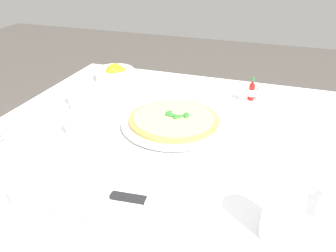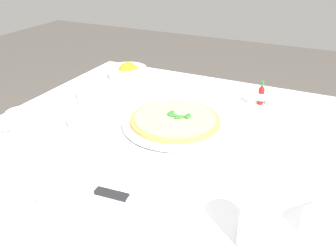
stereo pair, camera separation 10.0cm
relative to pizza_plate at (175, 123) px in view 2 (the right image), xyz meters
The scene contains 15 objects.
dining_table 0.17m from the pizza_plate, 97.34° to the right, with size 1.06×1.06×0.74m.
pizza_plate is the anchor object (origin of this frame).
pizza 0.01m from the pizza_plate, 62.86° to the left, with size 0.27×0.27×0.02m.
coffee_cup_center_back 0.47m from the pizza_plate, 110.40° to the right, with size 0.13×0.13×0.07m.
coffee_cup_back_corner 0.27m from the pizza_plate, 149.39° to the right, with size 0.13×0.13×0.06m.
coffee_cup_near_left 0.35m from the pizza_plate, behind, with size 0.13×0.13×0.06m.
coffee_cup_left_edge 0.45m from the pizza_plate, 152.94° to the right, with size 0.13×0.13×0.06m.
water_glass_right_edge 0.48m from the pizza_plate, 47.54° to the right, with size 0.07×0.07×0.11m.
napkin_folded 0.37m from the pizza_plate, 79.31° to the right, with size 0.23×0.15×0.02m.
dinner_knife 0.37m from the pizza_plate, 78.88° to the right, with size 0.20×0.04×0.01m.
citrus_bowl 0.45m from the pizza_plate, 139.28° to the left, with size 0.15×0.15×0.07m.
hot_sauce_bottle 0.34m from the pizza_plate, 54.61° to the left, with size 0.02×0.02×0.08m.
salt_shaker 0.36m from the pizza_plate, 51.90° to the left, with size 0.03×0.03×0.06m.
pepper_shaker 0.31m from the pizza_plate, 57.74° to the left, with size 0.03×0.03×0.06m.
menu_card 0.49m from the pizza_plate, 30.88° to the right, with size 0.06×0.07×0.06m.
Camera 2 is at (0.38, -0.76, 1.23)m, focal length 37.04 mm.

